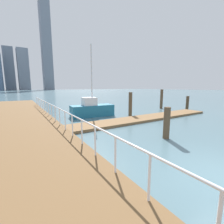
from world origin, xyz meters
TOP-DOWN VIEW (x-y plane):
  - ground_plane at (0.00, 20.00)m, footprint 300.00×300.00m
  - floating_dock at (4.06, 8.06)m, footprint 15.11×2.00m
  - boardwalk_railing at (-3.15, 8.91)m, footprint 0.06×24.59m
  - dock_piling_0 at (1.42, 3.72)m, footprint 0.35×0.35m
  - dock_piling_1 at (10.69, 11.96)m, footprint 0.36×0.36m
  - dock_piling_3 at (3.93, 9.98)m, footprint 0.34×0.34m
  - dock_piling_4 at (12.72, 9.60)m, footprint 0.35×0.35m
  - moored_boat_1 at (0.68, 11.79)m, footprint 4.14×1.74m
  - skyline_tower_2 at (-8.76, 170.17)m, footprint 8.21×13.82m
  - skyline_tower_3 at (2.23, 168.97)m, footprint 9.87×9.57m
  - skyline_tower_4 at (22.41, 160.20)m, footprint 8.54×10.81m

SIDE VIEW (x-z plane):
  - ground_plane at x=0.00m, z-range 0.00..0.00m
  - floating_dock at x=4.06m, z-range 0.00..0.18m
  - moored_boat_1 at x=0.68m, z-range -2.61..4.01m
  - dock_piling_4 at x=12.72m, z-range 0.00..1.67m
  - dock_piling_0 at x=1.42m, z-range 0.00..1.73m
  - dock_piling_3 at x=3.93m, z-range 0.00..2.30m
  - boardwalk_railing at x=-3.15m, z-range 0.67..1.75m
  - dock_piling_1 at x=10.69m, z-range 0.00..2.48m
  - skyline_tower_2 at x=-8.76m, z-range 0.00..37.67m
  - skyline_tower_3 at x=2.23m, z-range 0.00..38.01m
  - skyline_tower_4 at x=22.41m, z-range 0.00..80.30m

